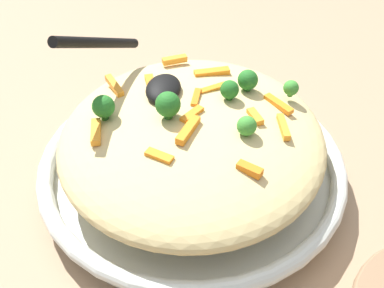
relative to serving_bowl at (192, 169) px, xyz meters
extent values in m
plane|color=#9E7F60|center=(0.00, 0.00, -0.02)|extent=(2.40, 2.40, 0.00)
cylinder|color=silver|center=(0.00, 0.00, -0.01)|extent=(0.33, 0.33, 0.02)
torus|color=silver|center=(0.00, 0.00, 0.01)|extent=(0.36, 0.36, 0.02)
torus|color=black|center=(0.00, 0.00, 0.01)|extent=(0.35, 0.35, 0.00)
ellipsoid|color=#D1BA7A|center=(0.00, 0.00, 0.05)|extent=(0.31, 0.30, 0.07)
cube|color=orange|center=(-0.11, -0.04, 0.08)|extent=(0.02, 0.03, 0.01)
cube|color=orange|center=(-0.05, -0.06, 0.08)|extent=(0.04, 0.02, 0.01)
cube|color=orange|center=(-0.03, 0.00, 0.08)|extent=(0.03, 0.01, 0.01)
cube|color=orange|center=(-0.09, 0.01, 0.08)|extent=(0.02, 0.04, 0.01)
cube|color=orange|center=(0.03, 0.00, 0.08)|extent=(0.04, 0.02, 0.01)
cube|color=orange|center=(0.00, 0.00, 0.08)|extent=(0.03, 0.02, 0.01)
cube|color=orange|center=(0.07, 0.07, 0.08)|extent=(0.02, 0.03, 0.01)
cube|color=orange|center=(0.00, 0.10, 0.08)|extent=(0.04, 0.02, 0.01)
cube|color=orange|center=(-0.01, 0.07, 0.08)|extent=(0.03, 0.02, 0.01)
cube|color=orange|center=(0.07, -0.02, 0.08)|extent=(0.02, 0.03, 0.01)
cube|color=orange|center=(-0.06, 0.02, 0.08)|extent=(0.03, 0.03, 0.01)
cube|color=orange|center=(0.04, -0.10, 0.08)|extent=(0.04, 0.02, 0.01)
cube|color=orange|center=(-0.05, -0.10, 0.08)|extent=(0.04, 0.03, 0.01)
cube|color=orange|center=(-0.04, 0.09, 0.07)|extent=(0.03, 0.03, 0.01)
cylinder|color=#377928|center=(0.02, 0.06, 0.08)|extent=(0.01, 0.01, 0.01)
sphere|color=#3D8E33|center=(0.02, 0.06, 0.09)|extent=(0.02, 0.02, 0.02)
cylinder|color=#205B1C|center=(-0.06, 0.06, 0.08)|extent=(0.01, 0.01, 0.01)
sphere|color=#236B23|center=(-0.06, 0.06, 0.09)|extent=(0.02, 0.02, 0.02)
cylinder|color=#205B1C|center=(0.01, -0.02, 0.08)|extent=(0.01, 0.01, 0.01)
sphere|color=#236B23|center=(0.01, -0.02, 0.10)|extent=(0.03, 0.03, 0.03)
cylinder|color=#205B1C|center=(-0.04, 0.04, 0.08)|extent=(0.01, 0.01, 0.01)
sphere|color=#236B23|center=(-0.04, 0.04, 0.09)|extent=(0.02, 0.02, 0.02)
cylinder|color=#205B1C|center=(0.01, -0.09, 0.08)|extent=(0.01, 0.01, 0.01)
sphere|color=#236B23|center=(0.01, -0.09, 0.09)|extent=(0.02, 0.02, 0.02)
cylinder|color=#377928|center=(-0.06, 0.11, 0.07)|extent=(0.01, 0.01, 0.00)
sphere|color=#3D8E33|center=(-0.06, 0.11, 0.08)|extent=(0.02, 0.02, 0.02)
ellipsoid|color=black|center=(-0.04, -0.04, 0.08)|extent=(0.06, 0.04, 0.02)
cylinder|color=black|center=(-0.06, -0.11, 0.13)|extent=(0.16, 0.05, 0.10)
camera|label=1|loc=(0.41, 0.06, 0.41)|focal=45.95mm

